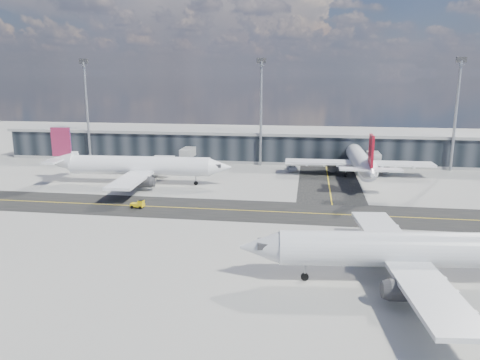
% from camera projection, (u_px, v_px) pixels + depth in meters
% --- Properties ---
extents(ground, '(300.00, 300.00, 0.00)m').
position_uv_depth(ground, '(232.00, 216.00, 83.38)').
color(ground, gray).
rests_on(ground, ground).
extents(taxiway_lanes, '(180.00, 63.00, 0.03)m').
position_uv_depth(taxiway_lanes, '(260.00, 201.00, 93.17)').
color(taxiway_lanes, black).
rests_on(taxiway_lanes, ground).
extents(terminal_concourse, '(152.00, 19.80, 8.80)m').
position_uv_depth(terminal_concourse, '(263.00, 147.00, 135.43)').
color(terminal_concourse, black).
rests_on(terminal_concourse, ground).
extents(floodlight_masts, '(102.50, 0.70, 28.90)m').
position_uv_depth(floodlight_masts, '(261.00, 109.00, 126.18)').
color(floodlight_masts, gray).
rests_on(floodlight_masts, ground).
extents(airliner_af, '(43.33, 36.91, 12.84)m').
position_uv_depth(airliner_af, '(137.00, 166.00, 106.96)').
color(airliner_af, white).
rests_on(airliner_af, ground).
extents(airliner_redtail, '(36.26, 42.61, 12.65)m').
position_uv_depth(airliner_redtail, '(359.00, 160.00, 114.29)').
color(airliner_redtail, white).
rests_on(airliner_redtail, ground).
extents(airliner_near, '(42.82, 36.59, 12.68)m').
position_uv_depth(airliner_near, '(418.00, 250.00, 56.19)').
color(airliner_near, silver).
rests_on(airliner_near, ground).
extents(baggage_tug, '(2.69, 1.60, 1.60)m').
position_uv_depth(baggage_tug, '(139.00, 204.00, 88.23)').
color(baggage_tug, yellow).
rests_on(baggage_tug, ground).
extents(service_van, '(3.43, 5.63, 1.46)m').
position_uv_depth(service_van, '(292.00, 168.00, 122.33)').
color(service_van, white).
rests_on(service_van, ground).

